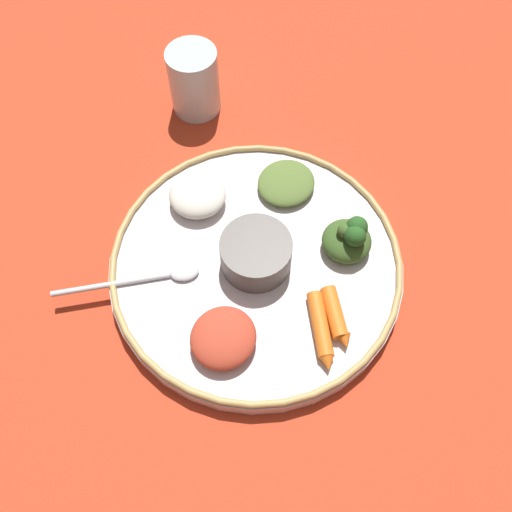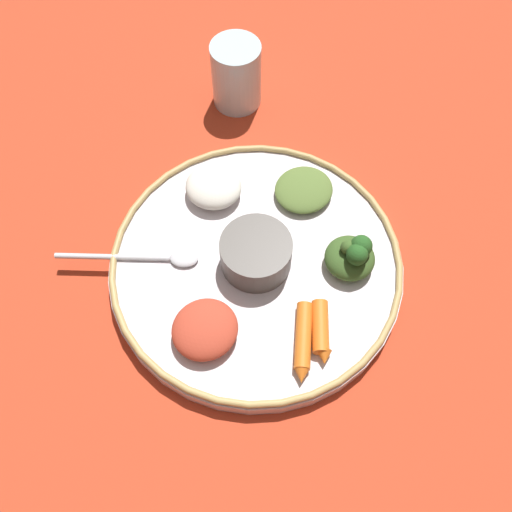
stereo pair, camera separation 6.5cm
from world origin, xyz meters
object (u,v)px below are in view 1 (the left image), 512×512
object	(u,v)px
center_bowl	(256,253)
carrot_near_spoon	(321,330)
drinking_glass	(195,85)
greens_pile	(349,238)
spoon	(149,278)
carrot_outer	(336,318)

from	to	relation	value
center_bowl	carrot_near_spoon	size ratio (longest dim) A/B	1.01
drinking_glass	greens_pile	bearing A→B (deg)	-5.32
greens_pile	spoon	bearing A→B (deg)	-123.06
carrot_near_spoon	drinking_glass	distance (m)	0.39
center_bowl	greens_pile	xyz separation A→B (m)	(0.06, 0.09, -0.00)
center_bowl	carrot_near_spoon	distance (m)	0.12
center_bowl	spoon	size ratio (longest dim) A/B	0.55
center_bowl	greens_pile	bearing A→B (deg)	56.77
drinking_glass	center_bowl	bearing A→B (deg)	-25.74
carrot_outer	drinking_glass	bearing A→B (deg)	163.48
center_bowl	spoon	world-z (taller)	center_bowl
greens_pile	carrot_outer	distance (m)	0.10
carrot_near_spoon	carrot_outer	bearing A→B (deg)	86.55
spoon	carrot_outer	bearing A→B (deg)	32.86
carrot_outer	center_bowl	bearing A→B (deg)	-173.70
center_bowl	greens_pile	distance (m)	0.11
center_bowl	drinking_glass	distance (m)	0.28
carrot_near_spoon	carrot_outer	xyz separation A→B (m)	(0.00, 0.02, 0.00)
spoon	drinking_glass	size ratio (longest dim) A/B	1.59
center_bowl	carrot_near_spoon	xyz separation A→B (m)	(0.12, -0.01, -0.01)
center_bowl	carrot_near_spoon	world-z (taller)	center_bowl
spoon	drinking_glass	distance (m)	0.30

